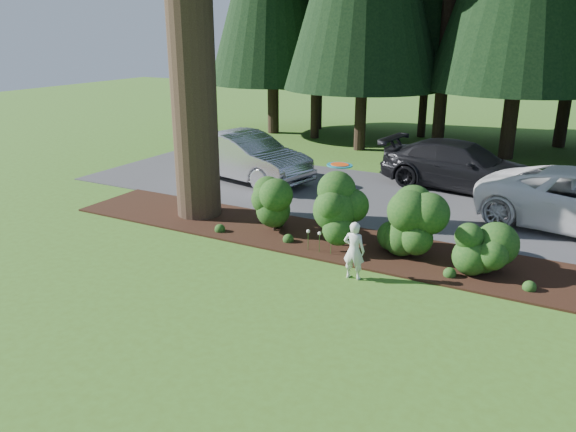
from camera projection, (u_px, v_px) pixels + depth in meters
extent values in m
plane|color=#3E631C|center=(281.00, 296.00, 11.31)|extent=(80.00, 80.00, 0.00)
cube|color=black|center=(345.00, 244.00, 14.01)|extent=(16.00, 2.50, 0.05)
cube|color=#38383A|center=(398.00, 201.00, 17.55)|extent=(22.00, 6.00, 0.03)
sphere|color=#153E13|center=(274.00, 208.00, 14.67)|extent=(1.08, 1.08, 1.08)
cylinder|color=black|center=(274.00, 227.00, 14.83)|extent=(0.08, 0.08, 0.30)
sphere|color=#153E13|center=(334.00, 211.00, 13.60)|extent=(1.35, 1.35, 1.35)
cylinder|color=black|center=(333.00, 241.00, 13.85)|extent=(0.08, 0.08, 0.30)
sphere|color=#153E13|center=(410.00, 223.00, 13.07)|extent=(1.26, 1.26, 1.26)
cylinder|color=black|center=(408.00, 250.00, 13.29)|extent=(0.08, 0.08, 0.30)
sphere|color=#153E13|center=(488.00, 243.00, 12.12)|extent=(1.17, 1.17, 1.17)
cylinder|color=black|center=(485.00, 267.00, 12.30)|extent=(0.08, 0.08, 0.30)
cylinder|color=#153E13|center=(308.00, 242.00, 13.50)|extent=(0.01, 0.01, 0.50)
sphere|color=white|center=(308.00, 231.00, 13.41)|extent=(0.09, 0.09, 0.09)
cylinder|color=#153E13|center=(319.00, 244.00, 13.36)|extent=(0.01, 0.01, 0.50)
sphere|color=white|center=(320.00, 233.00, 13.28)|extent=(0.09, 0.09, 0.09)
cylinder|color=#153E13|center=(331.00, 246.00, 13.23)|extent=(0.01, 0.01, 0.50)
sphere|color=white|center=(331.00, 236.00, 13.14)|extent=(0.09, 0.09, 0.09)
cylinder|color=black|center=(249.00, 34.00, 25.72)|extent=(0.50, 0.50, 9.80)
cylinder|color=black|center=(302.00, 42.00, 25.12)|extent=(0.50, 0.50, 9.10)
cylinder|color=black|center=(370.00, 26.00, 23.95)|extent=(0.50, 0.50, 10.50)
cylinder|color=black|center=(429.00, 49.00, 21.62)|extent=(0.50, 0.50, 8.75)
cylinder|color=black|center=(519.00, 15.00, 20.70)|extent=(0.50, 0.50, 11.20)
cylinder|color=black|center=(321.00, 19.00, 28.57)|extent=(0.50, 0.50, 11.20)
cylinder|color=black|center=(424.00, 26.00, 25.77)|extent=(0.50, 0.50, 10.50)
cylinder|color=black|center=(572.00, 8.00, 23.66)|extent=(0.50, 0.50, 11.90)
imported|color=#ACABB0|center=(245.00, 156.00, 19.67)|extent=(5.33, 2.76, 1.67)
imported|color=black|center=(461.00, 166.00, 18.59)|extent=(5.58, 2.80, 1.55)
imported|color=silver|center=(354.00, 250.00, 11.93)|extent=(0.49, 0.33, 1.29)
cylinder|color=#19748C|center=(340.00, 165.00, 11.78)|extent=(0.54, 0.54, 0.04)
cylinder|color=#E94A13|center=(340.00, 165.00, 11.78)|extent=(0.38, 0.38, 0.03)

